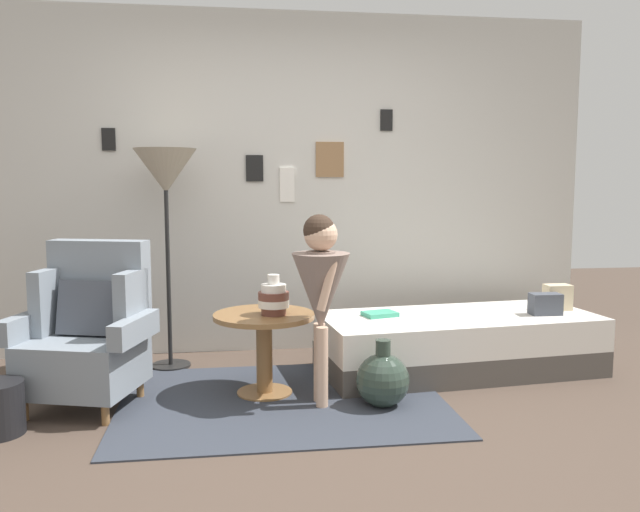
% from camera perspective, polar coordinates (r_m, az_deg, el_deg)
% --- Properties ---
extents(ground_plane, '(12.00, 12.00, 0.00)m').
position_cam_1_polar(ground_plane, '(3.39, -0.29, -16.40)').
color(ground_plane, '#4C3D33').
extents(gallery_wall, '(4.80, 0.12, 2.60)m').
position_cam_1_polar(gallery_wall, '(5.05, -3.28, 6.36)').
color(gallery_wall, beige).
rests_on(gallery_wall, ground).
extents(rug, '(1.93, 1.49, 0.01)m').
position_cam_1_polar(rug, '(4.00, -3.32, -12.65)').
color(rug, '#333842').
rests_on(rug, ground).
extents(armchair, '(0.86, 0.74, 0.97)m').
position_cam_1_polar(armchair, '(4.06, -19.78, -6.37)').
color(armchair, olive).
rests_on(armchair, ground).
extents(daybed, '(1.97, 0.99, 0.40)m').
position_cam_1_polar(daybed, '(4.64, 12.10, -7.53)').
color(daybed, '#4C4742').
rests_on(daybed, ground).
extents(pillow_head, '(0.18, 0.12, 0.18)m').
position_cam_1_polar(pillow_head, '(4.96, 20.25, -3.44)').
color(pillow_head, beige).
rests_on(pillow_head, daybed).
extents(pillow_mid, '(0.21, 0.13, 0.15)m').
position_cam_1_polar(pillow_mid, '(4.76, 19.30, -4.03)').
color(pillow_mid, '#474C56').
rests_on(pillow_mid, daybed).
extents(side_table, '(0.63, 0.63, 0.51)m').
position_cam_1_polar(side_table, '(4.03, -4.96, -7.00)').
color(side_table, olive).
rests_on(side_table, ground).
extents(vase_striped, '(0.19, 0.19, 0.25)m').
position_cam_1_polar(vase_striped, '(3.94, -4.12, -3.76)').
color(vase_striped, brown).
rests_on(vase_striped, side_table).
extents(floor_lamp, '(0.43, 0.43, 1.55)m').
position_cam_1_polar(floor_lamp, '(4.62, -13.49, 6.71)').
color(floor_lamp, black).
rests_on(floor_lamp, ground).
extents(person_child, '(0.34, 0.34, 1.14)m').
position_cam_1_polar(person_child, '(3.76, 0.06, -2.52)').
color(person_child, '#D8AD8E').
rests_on(person_child, ground).
extents(book_on_daybed, '(0.25, 0.21, 0.03)m').
position_cam_1_polar(book_on_daybed, '(4.47, 5.31, -5.12)').
color(book_on_daybed, '#42AD89').
rests_on(book_on_daybed, daybed).
extents(demijohn_near, '(0.32, 0.32, 0.40)m').
position_cam_1_polar(demijohn_near, '(3.88, 5.56, -10.82)').
color(demijohn_near, '#2D3D33').
rests_on(demijohn_near, ground).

